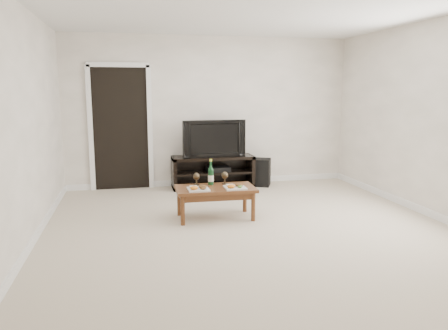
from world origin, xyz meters
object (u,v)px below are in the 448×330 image
media_console (213,172)px  coffee_table (215,203)px  subwoofer (261,172)px  television (213,138)px

media_console → coffee_table: size_ratio=1.36×
subwoofer → coffee_table: 2.14m
subwoofer → coffee_table: size_ratio=0.46×
media_console → coffee_table: bearing=-100.0°
coffee_table → subwoofer: bearing=56.6°
media_console → subwoofer: 0.86m
media_console → television: 0.59m
media_console → television: (-0.00, 0.00, 0.59)m
television → subwoofer: bearing=-7.3°
television → coffee_table: size_ratio=1.06×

